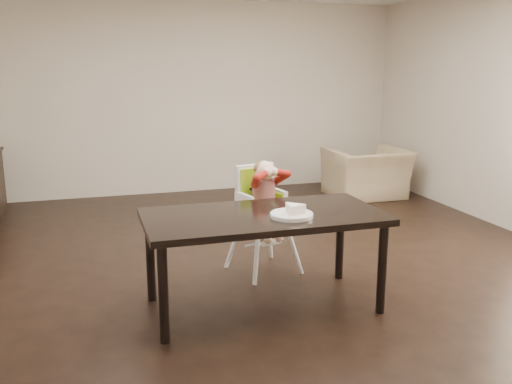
% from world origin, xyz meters
% --- Properties ---
extents(ground, '(7.00, 7.00, 0.00)m').
position_xyz_m(ground, '(0.00, 0.00, 0.00)').
color(ground, black).
rests_on(ground, ground).
extents(room_walls, '(6.02, 7.02, 2.71)m').
position_xyz_m(room_walls, '(0.00, 0.00, 1.86)').
color(room_walls, beige).
rests_on(room_walls, ground).
extents(dining_table, '(1.80, 0.90, 0.75)m').
position_xyz_m(dining_table, '(-0.29, -0.67, 0.67)').
color(dining_table, black).
rests_on(dining_table, ground).
extents(high_chair, '(0.52, 0.52, 1.02)m').
position_xyz_m(high_chair, '(-0.06, 0.10, 0.72)').
color(high_chair, white).
rests_on(high_chair, ground).
extents(plate, '(0.34, 0.34, 0.09)m').
position_xyz_m(plate, '(-0.11, -0.81, 0.78)').
color(plate, white).
rests_on(plate, dining_table).
extents(armchair, '(1.05, 0.68, 0.91)m').
position_xyz_m(armchair, '(2.20, 2.40, 0.46)').
color(armchair, tan).
rests_on(armchair, ground).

